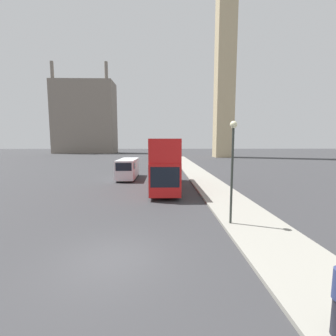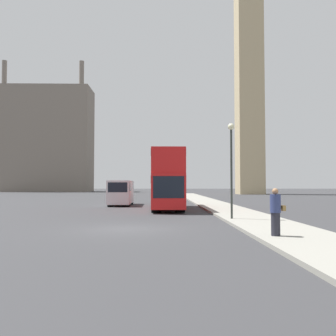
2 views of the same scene
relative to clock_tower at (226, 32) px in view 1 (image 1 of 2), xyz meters
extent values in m
plane|color=#333335|center=(-19.88, -59.02, -35.45)|extent=(300.00, 300.00, 0.00)
cube|color=gray|center=(-13.20, -59.02, -35.37)|extent=(3.36, 120.00, 0.15)
cube|color=tan|center=(0.00, 0.00, -8.93)|extent=(5.11, 5.11, 53.04)
cube|color=slate|center=(-49.68, 27.25, -21.14)|extent=(24.07, 10.64, 28.62)
cylinder|color=slate|center=(-59.91, 22.72, -3.68)|extent=(1.28, 1.28, 6.30)
cylinder|color=slate|center=(-39.45, 22.72, -3.68)|extent=(1.28, 1.28, 6.30)
cube|color=red|center=(-17.81, -45.81, -33.90)|extent=(2.41, 10.20, 2.50)
cube|color=red|center=(-17.81, -45.81, -31.74)|extent=(2.41, 9.99, 1.84)
cube|color=black|center=(-17.81, -45.81, -33.08)|extent=(2.45, 9.79, 0.55)
cube|color=black|center=(-17.81, -45.81, -31.19)|extent=(2.45, 9.58, 0.55)
cube|color=black|center=(-17.81, -50.93, -33.60)|extent=(2.12, 0.03, 1.50)
cylinder|color=black|center=(-18.68, -49.38, -34.91)|extent=(0.67, 1.07, 1.07)
cylinder|color=black|center=(-16.94, -49.38, -34.91)|extent=(0.67, 1.07, 1.07)
cylinder|color=black|center=(-18.68, -42.24, -34.91)|extent=(0.67, 1.07, 1.07)
cylinder|color=black|center=(-16.94, -42.24, -34.91)|extent=(0.67, 1.07, 1.07)
cube|color=silver|center=(-22.16, -39.99, -34.16)|extent=(2.02, 6.12, 2.18)
cube|color=black|center=(-22.16, -43.06, -33.69)|extent=(1.72, 0.02, 0.87)
cube|color=black|center=(-22.16, -41.98, -33.69)|extent=(2.05, 1.10, 0.70)
cylinder|color=black|center=(-22.92, -42.07, -35.09)|extent=(0.50, 0.70, 0.70)
cylinder|color=black|center=(-21.40, -42.07, -35.09)|extent=(0.50, 0.70, 0.70)
cylinder|color=black|center=(-22.92, -37.91, -35.09)|extent=(0.50, 0.70, 0.70)
cylinder|color=black|center=(-21.40, -37.91, -35.09)|extent=(0.50, 0.70, 0.70)
cylinder|color=#2D332D|center=(-14.43, -55.69, -32.84)|extent=(0.12, 0.12, 4.91)
sphere|color=beige|center=(-14.43, -55.69, -30.21)|extent=(0.36, 0.36, 0.36)
camera|label=1|loc=(-17.98, -66.96, -31.10)|focal=24.00mm
camera|label=2|loc=(-18.37, -76.29, -33.40)|focal=40.00mm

